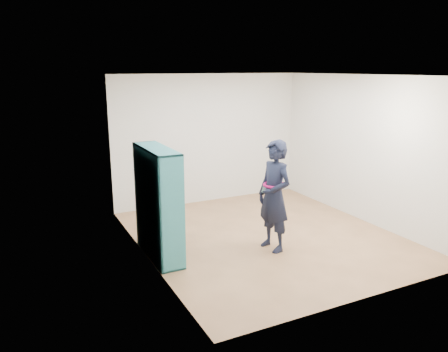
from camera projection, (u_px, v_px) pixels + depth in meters
name	position (u px, v px, depth m)	size (l,w,h in m)	color
floor	(266.00, 236.00, 7.23)	(4.50, 4.50, 0.00)	brown
ceiling	(270.00, 75.00, 6.60)	(4.50, 4.50, 0.00)	white
wall_left	(145.00, 172.00, 6.06)	(0.02, 4.50, 2.60)	silver
wall_right	(363.00, 149.00, 7.78)	(0.02, 4.50, 2.60)	silver
wall_back	(209.00, 139.00, 8.87)	(4.00, 0.02, 2.60)	silver
wall_front	(373.00, 196.00, 4.96)	(4.00, 0.02, 2.60)	silver
bookshelf	(157.00, 205.00, 6.28)	(0.36, 1.22, 1.62)	teal
person	(274.00, 196.00, 6.53)	(0.49, 0.67, 1.69)	black
smartphone	(264.00, 189.00, 6.48)	(0.03, 0.10, 0.14)	silver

